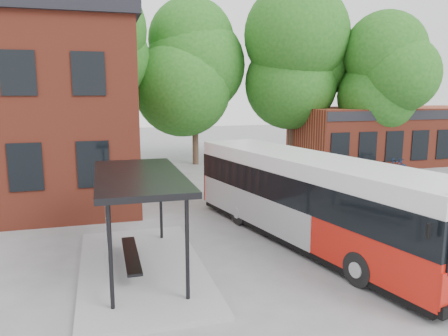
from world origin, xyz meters
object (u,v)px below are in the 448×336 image
object	(u,v)px
bicycle_5	(378,168)
bus_shelter	(141,222)
bicycle_2	(339,168)
bicycle_4	(358,166)
bicycle_1	(346,172)
bicycle_0	(317,173)
bicycle_7	(396,167)
city_bus	(310,200)
bicycle_3	(354,169)
bicycle_6	(389,169)

from	to	relation	value
bicycle_5	bus_shelter	bearing A→B (deg)	142.02
bicycle_2	bicycle_4	xyz separation A→B (m)	(1.51, 0.23, -0.02)
bicycle_2	bicycle_1	bearing A→B (deg)	153.70
bicycle_0	bicycle_7	world-z (taller)	bicycle_7
bicycle_1	bicycle_0	bearing A→B (deg)	82.09
bus_shelter	bicycle_1	world-z (taller)	bus_shelter
city_bus	bicycle_0	size ratio (longest dim) A/B	7.10
bicycle_0	bicycle_3	world-z (taller)	bicycle_3
bicycle_0	bicycle_1	bearing A→B (deg)	-104.97
bicycle_6	bicycle_4	bearing A→B (deg)	48.27
bicycle_0	bicycle_6	bearing A→B (deg)	-102.03
bicycle_4	bicycle_7	xyz separation A→B (m)	(1.89, -1.20, 0.06)
city_bus	bicycle_0	world-z (taller)	city_bus
bicycle_1	bicycle_4	world-z (taller)	bicycle_4
bicycle_3	bicycle_4	distance (m)	1.28
bicycle_5	bicycle_7	distance (m)	1.09
bicycle_0	bicycle_3	xyz separation A→B (m)	(2.66, 0.30, 0.08)
bus_shelter	bicycle_2	bearing A→B (deg)	40.85
bicycle_2	bicycle_7	xyz separation A→B (m)	(3.40, -0.97, 0.04)
bicycle_5	bicycle_1	bearing A→B (deg)	118.20
bicycle_0	bicycle_7	distance (m)	5.41
city_bus	bicycle_2	size ratio (longest dim) A/B	6.20
bicycle_0	bicycle_6	distance (m)	4.85
bus_shelter	bicycle_7	world-z (taller)	bus_shelter
city_bus	bicycle_2	world-z (taller)	city_bus
bus_shelter	bicycle_1	size ratio (longest dim) A/B	4.67
bicycle_0	bicycle_2	xyz separation A→B (m)	(2.01, 1.01, 0.06)
bicycle_1	bicycle_4	size ratio (longest dim) A/B	0.82
bicycle_4	bicycle_6	xyz separation A→B (m)	(1.32, -1.32, 0.01)
city_bus	bus_shelter	bearing A→B (deg)	175.73
bicycle_5	bicycle_7	size ratio (longest dim) A/B	0.87
bicycle_1	bicycle_3	bearing A→B (deg)	-66.37
bicycle_4	city_bus	bearing A→B (deg)	119.43
bicycle_6	bicycle_7	xyz separation A→B (m)	(0.56, 0.11, 0.06)
bicycle_7	bicycle_4	bearing A→B (deg)	52.07
bicycle_2	bicycle_3	size ratio (longest dim) A/B	1.11
bicycle_5	bicycle_6	world-z (taller)	bicycle_6
bicycle_7	bicycle_5	bearing A→B (deg)	67.60
bicycle_2	bicycle_3	bearing A→B (deg)	-155.91
city_bus	bicycle_5	bearing A→B (deg)	32.74
city_bus	bicycle_3	size ratio (longest dim) A/B	6.90
bicycle_1	bicycle_5	size ratio (longest dim) A/B	0.95
bicycle_3	bicycle_7	bearing A→B (deg)	-82.12
bicycle_0	bicycle_4	size ratio (longest dim) A/B	0.91
bus_shelter	bicycle_0	world-z (taller)	bus_shelter
bus_shelter	bicycle_7	xyz separation A→B (m)	(16.46, 10.32, -0.91)
bicycle_4	bicycle_3	bearing A→B (deg)	116.25
city_bus	bicycle_6	distance (m)	13.79
bicycle_5	bicycle_6	xyz separation A→B (m)	(0.48, -0.43, 0.01)
bicycle_7	bicycle_0	bearing A→B (deg)	85.01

